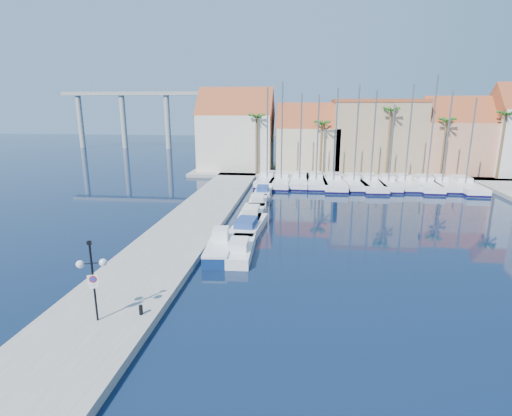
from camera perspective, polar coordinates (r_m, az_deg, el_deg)
The scene contains 33 objects.
ground at distance 23.25m, azimuth 2.82°, elevation -13.92°, with size 260.00×260.00×0.00m, color black.
quay_west at distance 37.06m, azimuth -9.70°, elevation -2.69°, with size 6.00×77.00×0.50m, color gray.
shore_north at distance 69.81m, azimuth 13.89°, elevation 5.14°, with size 54.00×16.00×0.50m, color gray.
lamp_post at distance 21.28m, azimuth -22.37°, elevation -8.06°, with size 1.39×0.72×4.25m.
bollard at distance 22.17m, azimuth -16.12°, elevation -13.80°, with size 0.21×0.21×0.52m, color black.
fishing_boat at distance 30.40m, azimuth -5.25°, elevation -5.65°, with size 2.20×5.49×1.88m.
motorboat_west_0 at distance 30.29m, azimuth -2.34°, elevation -5.91°, with size 2.10×6.03×1.40m.
motorboat_west_1 at distance 35.78m, azimuth -1.20°, elevation -2.67°, with size 2.91×7.52×1.40m.
motorboat_west_2 at distance 39.94m, azimuth -0.60°, elevation -0.84°, with size 2.24×6.81×1.40m.
motorboat_west_3 at distance 44.73m, azimuth 0.28°, elevation 0.83°, with size 2.26×6.06×1.40m.
motorboat_west_4 at distance 50.03m, azimuth 1.01°, elevation 2.29°, with size 2.03×6.11×1.40m.
sailboat_0 at distance 58.20m, azimuth 1.67°, elevation 4.11°, with size 3.12×9.77×13.45m.
sailboat_1 at distance 57.57m, azimuth 3.66°, elevation 3.97°, with size 3.15×10.68×14.10m.
sailboat_2 at distance 57.63m, azimuth 6.26°, elevation 3.91°, with size 3.06×10.04×12.58m.
sailboat_3 at distance 57.69m, azimuth 8.52°, elevation 3.84°, with size 3.11×10.28×12.45m.
sailboat_4 at distance 57.39m, azimuth 10.96°, elevation 3.68°, with size 3.18×11.38×13.24m.
sailboat_5 at distance 57.68m, azimuth 13.67°, elevation 3.61°, with size 3.35×10.03×13.65m.
sailboat_6 at distance 57.76m, azimuth 15.89°, elevation 3.45°, with size 3.45×11.35×12.94m.
sailboat_7 at distance 58.35m, azimuth 18.27°, elevation 3.38°, with size 2.78×9.53×11.16m.
sailboat_8 at distance 59.56m, azimuth 20.34°, elevation 3.45°, with size 2.72×9.78×13.69m.
sailboat_9 at distance 59.57m, azimuth 23.02°, elevation 3.21°, with size 3.08×10.31×14.85m.
sailboat_10 at distance 60.74m, azimuth 24.87°, elevation 3.21°, with size 2.52×9.39×12.90m.
sailboat_11 at distance 61.02m, azimuth 27.50°, elevation 2.92°, with size 3.00×10.84×11.98m.
building_0 at distance 68.51m, azimuth -2.80°, elevation 10.65°, with size 12.30×9.00×13.50m.
building_1 at distance 67.67m, azimuth 7.43°, elevation 9.46°, with size 10.30×8.00×11.00m.
building_2 at distance 69.58m, azimuth 16.68°, elevation 9.91°, with size 14.20×10.20×11.50m.
building_3 at distance 71.65m, azimuth 26.39°, elevation 8.83°, with size 10.30×8.00×12.00m.
palm_0 at distance 62.88m, azimuth 0.09°, elevation 12.66°, with size 2.60×2.60×10.15m.
palm_1 at distance 62.55m, azimuth 9.42°, elevation 11.60°, with size 2.60×2.60×9.15m.
palm_2 at distance 63.71m, azimuth 18.74°, elevation 12.79°, with size 2.60×2.60×11.15m.
palm_3 at distance 65.81m, azimuth 25.59°, elevation 10.95°, with size 2.60×2.60×9.65m.
palm_4 at distance 68.72m, azimuth 32.11°, elevation 11.06°, with size 2.60×2.60×10.65m.
viaduct at distance 110.09m, azimuth -15.19°, elevation 13.55°, with size 48.00×2.20×14.45m.
Camera 1 is at (1.30, -20.42, 11.04)m, focal length 28.00 mm.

